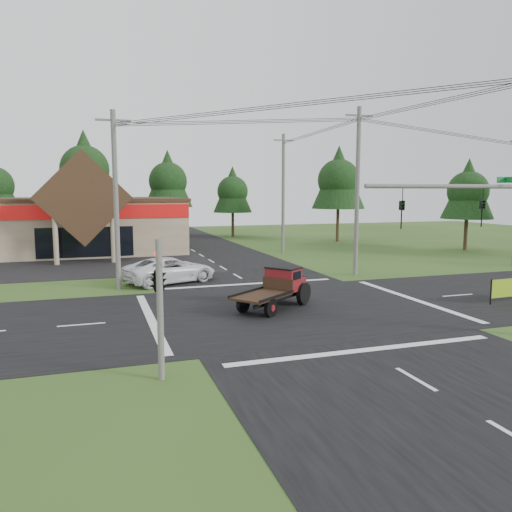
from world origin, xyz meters
name	(u,v)px	position (x,y,z in m)	size (l,w,h in m)	color
ground	(293,309)	(0.00, 0.00, 0.00)	(120.00, 120.00, 0.00)	#2C4B1A
road_ns	(293,308)	(0.00, 0.00, 0.01)	(12.00, 120.00, 0.02)	black
road_ew	(293,308)	(0.00, 0.00, 0.01)	(120.00, 12.00, 0.02)	black
parking_apron	(31,267)	(-14.00, 19.00, 0.01)	(28.00, 14.00, 0.02)	black
cvs_building	(23,224)	(-15.70, 29.57, 2.78)	(30.40, 18.20, 9.19)	gray
traffic_signal_mast	(509,228)	(5.82, -7.50, 4.43)	(8.12, 0.24, 7.00)	#595651
traffic_signal_corner	(158,267)	(-7.50, -7.32, 3.52)	(0.53, 2.48, 4.40)	#595651
utility_pole_nw	(116,199)	(-8.00, 8.00, 5.39)	(2.00, 0.30, 10.50)	#595651
utility_pole_ne	(357,190)	(8.00, 8.00, 5.89)	(2.00, 0.30, 11.50)	#595651
utility_pole_n	(283,192)	(8.00, 22.00, 5.74)	(2.00, 0.30, 11.20)	#595651
tree_row_c	(85,167)	(-10.00, 41.00, 8.72)	(7.28, 7.28, 13.13)	#332316
tree_row_d	(168,179)	(0.00, 42.00, 7.38)	(6.16, 6.16, 11.11)	#332316
tree_row_e	(233,190)	(8.00, 40.00, 6.03)	(5.04, 5.04, 9.09)	#332316
tree_side_ne	(339,178)	(18.00, 30.00, 7.38)	(6.16, 6.16, 11.11)	#332316
tree_side_e_near	(468,189)	(26.00, 18.00, 6.03)	(5.04, 5.04, 9.09)	#332316
antique_flatbed_truck	(273,289)	(-0.98, 0.24, 1.02)	(1.86, 4.87, 2.04)	#5F0F0D
white_pickup	(170,270)	(-4.75, 9.12, 0.83)	(2.76, 5.98, 1.66)	white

